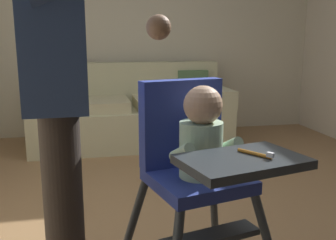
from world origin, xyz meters
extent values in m
cube|color=#98724A|center=(0.00, 0.00, -0.05)|extent=(5.92, 6.64, 0.10)
cube|color=beige|center=(0.00, 2.55, 1.40)|extent=(5.12, 0.06, 2.80)
cube|color=beige|center=(-0.14, 1.97, 0.20)|extent=(2.06, 0.84, 0.40)
cube|color=beige|center=(-0.14, 2.30, 0.63)|extent=(2.06, 0.22, 0.46)
cube|color=beige|center=(-1.08, 1.97, 0.50)|extent=(0.20, 0.84, 0.20)
cube|color=beige|center=(0.80, 1.97, 0.50)|extent=(0.20, 0.84, 0.20)
cube|color=#C6BD92|center=(-0.59, 1.92, 0.46)|extent=(0.81, 0.60, 0.11)
cube|color=#C6BD92|center=(0.30, 1.92, 0.46)|extent=(0.81, 0.60, 0.11)
cube|color=#4C6B47|center=(0.59, 2.17, 0.60)|extent=(0.35, 0.15, 0.34)
cylinder|color=#30363B|center=(-0.43, -0.51, 0.27)|extent=(0.19, 0.14, 0.55)
cylinder|color=#30363B|center=(0.00, -0.40, 0.27)|extent=(0.14, 0.19, 0.55)
cube|color=#2A3B97|center=(-0.17, -0.67, 0.56)|extent=(0.43, 0.43, 0.05)
cube|color=#2A3B97|center=(-0.20, -0.52, 0.77)|extent=(0.37, 0.15, 0.37)
cube|color=#30363B|center=(-0.10, -0.95, 0.73)|extent=(0.45, 0.35, 0.03)
cube|color=#30363B|center=(-0.14, -0.77, 0.37)|extent=(0.41, 0.19, 0.02)
cylinder|color=#ACCFAB|center=(-0.16, -0.69, 0.70)|extent=(0.21, 0.21, 0.22)
sphere|color=tan|center=(-0.16, -0.70, 0.88)|extent=(0.15, 0.15, 0.15)
cylinder|color=#ACCFAB|center=(-0.25, -0.75, 0.71)|extent=(0.08, 0.15, 0.10)
cylinder|color=#ACCFAB|center=(-0.05, -0.70, 0.71)|extent=(0.08, 0.15, 0.10)
cylinder|color=#C67A23|center=(-0.05, -0.94, 0.75)|extent=(0.08, 0.12, 0.01)
cube|color=white|center=(-0.02, -0.99, 0.76)|extent=(0.02, 0.03, 0.02)
cylinder|color=#352E28|center=(-0.69, -0.74, 0.44)|extent=(0.14, 0.14, 0.89)
cylinder|color=#352E28|center=(-0.69, -0.63, 0.44)|extent=(0.14, 0.14, 0.89)
cube|color=#334976|center=(-0.69, -0.68, 1.17)|extent=(0.21, 0.41, 0.57)
sphere|color=#997051|center=(-0.36, -0.86, 1.16)|extent=(0.08, 0.08, 0.08)
cylinder|color=#334976|center=(-0.70, -0.45, 1.17)|extent=(0.07, 0.07, 0.52)
camera|label=1|loc=(-0.58, -2.09, 1.12)|focal=41.49mm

